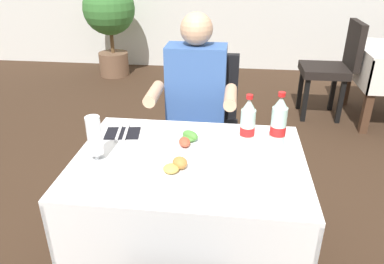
{
  "coord_description": "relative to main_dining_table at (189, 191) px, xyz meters",
  "views": [
    {
      "loc": [
        0.26,
        -1.48,
        1.57
      ],
      "look_at": [
        0.08,
        0.03,
        0.81
      ],
      "focal_mm": 34.36,
      "sensor_mm": 36.0,
      "label": 1
    }
  ],
  "objects": [
    {
      "name": "potted_plant_corner",
      "position": [
        -1.48,
        3.39,
        0.23
      ],
      "size": [
        0.67,
        0.67,
        1.23
      ],
      "color": "brown",
      "rests_on": "ground"
    },
    {
      "name": "cola_bottle_secondary",
      "position": [
        0.25,
        0.14,
        0.3
      ],
      "size": [
        0.07,
        0.07,
        0.26
      ],
      "color": "silver",
      "rests_on": "main_dining_table"
    },
    {
      "name": "cola_bottle_primary",
      "position": [
        0.39,
        0.14,
        0.3
      ],
      "size": [
        0.07,
        0.07,
        0.28
      ],
      "color": "silver",
      "rests_on": "main_dining_table"
    },
    {
      "name": "plate_far_diner",
      "position": [
        -0.02,
        0.13,
        0.2
      ],
      "size": [
        0.22,
        0.22,
        0.06
      ],
      "color": "white",
      "rests_on": "main_dining_table"
    },
    {
      "name": "plate_near_camera",
      "position": [
        -0.03,
        -0.13,
        0.2
      ],
      "size": [
        0.23,
        0.23,
        0.06
      ],
      "color": "white",
      "rests_on": "main_dining_table"
    },
    {
      "name": "background_chair_left",
      "position": [
        1.16,
        2.29,
        0.0
      ],
      "size": [
        0.5,
        0.44,
        0.97
      ],
      "color": "black",
      "rests_on": "ground"
    },
    {
      "name": "beer_glass_left",
      "position": [
        -0.4,
        -0.07,
        0.29
      ],
      "size": [
        0.07,
        0.07,
        0.21
      ],
      "color": "white",
      "rests_on": "main_dining_table"
    },
    {
      "name": "main_dining_table",
      "position": [
        0.0,
        0.0,
        0.0
      ],
      "size": [
        1.03,
        0.77,
        0.73
      ],
      "color": "white",
      "rests_on": "ground"
    },
    {
      "name": "napkin_cutlery_set",
      "position": [
        -0.37,
        0.2,
        0.19
      ],
      "size": [
        0.19,
        0.2,
        0.01
      ],
      "color": "black",
      "rests_on": "main_dining_table"
    },
    {
      "name": "seated_diner_far",
      "position": [
        -0.05,
        0.67,
        0.16
      ],
      "size": [
        0.5,
        0.46,
        1.26
      ],
      "color": "#282D42",
      "rests_on": "ground"
    },
    {
      "name": "chair_far_diner_seat",
      "position": [
        0.0,
        0.78,
        0.0
      ],
      "size": [
        0.44,
        0.5,
        0.97
      ],
      "color": "black",
      "rests_on": "ground"
    }
  ]
}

